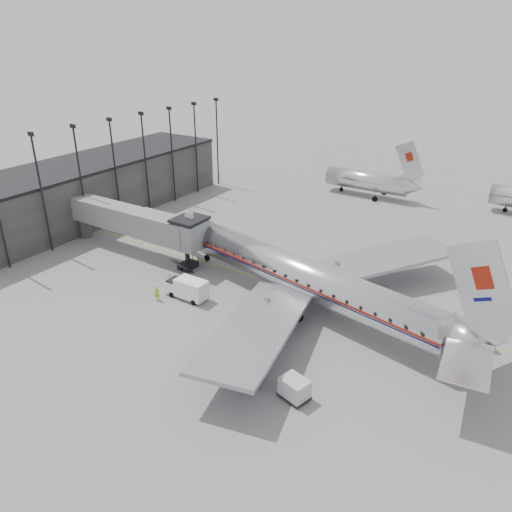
{
  "coord_description": "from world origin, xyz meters",
  "views": [
    {
      "loc": [
        26.94,
        -37.22,
        26.56
      ],
      "look_at": [
        -0.53,
        5.13,
        3.2
      ],
      "focal_mm": 35.0,
      "sensor_mm": 36.0,
      "label": 1
    }
  ],
  "objects_px": {
    "airliner": "(307,279)",
    "ramp_worker": "(157,293)",
    "service_van": "(187,288)",
    "baggage_cart_navy": "(248,371)",
    "baggage_cart_white": "(294,388)"
  },
  "relations": [
    {
      "from": "airliner",
      "to": "service_van",
      "type": "xyz_separation_m",
      "value": [
        -11.47,
        -5.34,
        -2.01
      ]
    },
    {
      "from": "service_van",
      "to": "baggage_cart_navy",
      "type": "height_order",
      "value": "service_van"
    },
    {
      "from": "baggage_cart_navy",
      "to": "ramp_worker",
      "type": "distance_m",
      "value": 16.55
    },
    {
      "from": "airliner",
      "to": "ramp_worker",
      "type": "xyz_separation_m",
      "value": [
        -13.8,
        -7.5,
        -2.36
      ]
    },
    {
      "from": "service_van",
      "to": "baggage_cart_white",
      "type": "xyz_separation_m",
      "value": [
        17.36,
        -7.73,
        -0.24
      ]
    },
    {
      "from": "airliner",
      "to": "ramp_worker",
      "type": "relative_size",
      "value": 23.64
    },
    {
      "from": "service_van",
      "to": "baggage_cart_navy",
      "type": "bearing_deg",
      "value": -31.43
    },
    {
      "from": "baggage_cart_white",
      "to": "baggage_cart_navy",
      "type": "bearing_deg",
      "value": -161.54
    },
    {
      "from": "baggage_cart_navy",
      "to": "ramp_worker",
      "type": "xyz_separation_m",
      "value": [
        -15.49,
        5.84,
        -0.16
      ]
    },
    {
      "from": "baggage_cart_navy",
      "to": "service_van",
      "type": "bearing_deg",
      "value": 140.52
    },
    {
      "from": "service_van",
      "to": "baggage_cart_navy",
      "type": "distance_m",
      "value": 15.4
    },
    {
      "from": "baggage_cart_white",
      "to": "airliner",
      "type": "bearing_deg",
      "value": 129.0
    },
    {
      "from": "baggage_cart_navy",
      "to": "ramp_worker",
      "type": "height_order",
      "value": "baggage_cart_navy"
    },
    {
      "from": "airliner",
      "to": "ramp_worker",
      "type": "bearing_deg",
      "value": -139.84
    },
    {
      "from": "baggage_cart_white",
      "to": "ramp_worker",
      "type": "relative_size",
      "value": 1.57
    }
  ]
}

